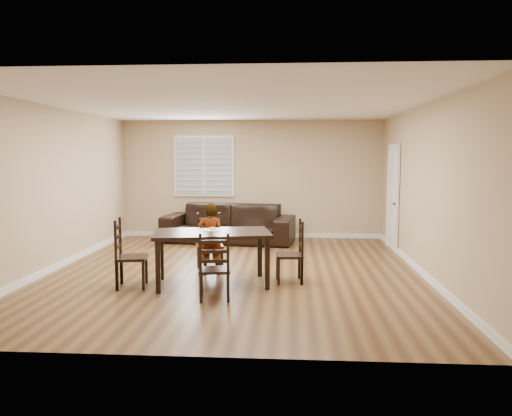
# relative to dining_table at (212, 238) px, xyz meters

# --- Properties ---
(ground) EXTENTS (7.00, 7.00, 0.00)m
(ground) POSITION_rel_dining_table_xyz_m (0.24, 0.84, -0.70)
(ground) COLOR brown
(ground) RESTS_ON ground
(room) EXTENTS (6.04, 7.04, 2.72)m
(room) POSITION_rel_dining_table_xyz_m (0.28, 1.02, 1.11)
(room) COLOR tan
(room) RESTS_ON ground
(dining_table) EXTENTS (1.83, 1.25, 0.79)m
(dining_table) POSITION_rel_dining_table_xyz_m (0.00, 0.00, 0.00)
(dining_table) COLOR black
(dining_table) RESTS_ON ground
(chair_near) EXTENTS (0.51, 0.49, 0.93)m
(chair_near) POSITION_rel_dining_table_xyz_m (-0.21, 1.03, -0.27)
(chair_near) COLOR black
(chair_near) RESTS_ON ground
(chair_far) EXTENTS (0.46, 0.43, 0.91)m
(chair_far) POSITION_rel_dining_table_xyz_m (0.16, -0.86, -0.29)
(chair_far) COLOR black
(chair_far) RESTS_ON ground
(chair_left) EXTENTS (0.49, 0.51, 1.00)m
(chair_left) POSITION_rel_dining_table_xyz_m (-1.25, -0.25, -0.25)
(chair_left) COLOR black
(chair_left) RESTS_ON ground
(chair_right) EXTENTS (0.43, 0.45, 0.94)m
(chair_right) POSITION_rel_dining_table_xyz_m (1.24, 0.23, -0.27)
(chair_right) COLOR black
(chair_right) RESTS_ON ground
(child) EXTENTS (0.45, 0.32, 1.15)m
(child) POSITION_rel_dining_table_xyz_m (-0.12, 0.60, -0.12)
(child) COLOR gray
(child) RESTS_ON ground
(napkin) EXTENTS (0.36, 0.36, 0.00)m
(napkin) POSITION_rel_dining_table_xyz_m (-0.04, 0.19, 0.09)
(napkin) COLOR white
(napkin) RESTS_ON dining_table
(donut) EXTENTS (0.10, 0.10, 0.04)m
(donut) POSITION_rel_dining_table_xyz_m (-0.02, 0.19, 0.11)
(donut) COLOR gold
(donut) RESTS_ON napkin
(sofa) EXTENTS (2.96, 1.47, 0.83)m
(sofa) POSITION_rel_dining_table_xyz_m (-0.21, 3.62, -0.28)
(sofa) COLOR black
(sofa) RESTS_ON ground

